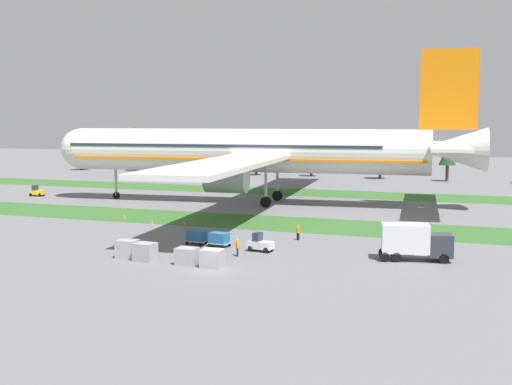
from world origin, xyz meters
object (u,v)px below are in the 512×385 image
Objects in this scene: ground_crew_marshaller at (237,247)px; taxiway_marker_0 at (297,228)px; taxiway_marker_2 at (124,216)px; cargo_dolly_lead at (219,238)px; airliner at (258,151)px; taxiway_marker_1 at (185,222)px; taxiway_marker_3 at (152,223)px; uld_container_1 at (145,252)px; uld_container_2 at (212,258)px; baggage_tug at (260,244)px; cargo_dolly_second at (197,236)px; pushback_tractor at (37,192)px; ground_crew_loader at (298,232)px; uld_container_3 at (187,256)px; uld_container_0 at (127,249)px; catering_truck at (415,241)px.

ground_crew_marshaller reaches higher than taxiway_marker_0.
cargo_dolly_lead is at bearing -35.21° from taxiway_marker_2.
airliner is 140.80× the size of taxiway_marker_2.
taxiway_marker_1 is (-2.09, -23.26, -8.47)m from airliner.
taxiway_marker_2 is at bearing 150.78° from taxiway_marker_3.
uld_container_1 is 1.00× the size of uld_container_2.
baggage_tug is 5.85× the size of taxiway_marker_1.
cargo_dolly_second is at bearing -176.75° from airliner.
cargo_dolly_second is 14.15m from taxiway_marker_1.
pushback_tractor is 63.74m from ground_crew_marshaller.
pushback_tractor reaches higher than ground_crew_loader.
uld_container_3 is (3.33, -9.43, -0.11)m from cargo_dolly_second.
uld_container_2 is at bearing -44.99° from taxiway_marker_2.
baggage_tug is at bearing -41.23° from taxiway_marker_1.
taxiway_marker_3 is at bearing 161.20° from airliner.
cargo_dolly_second is 1.20× the size of uld_container_1.
uld_container_0 is at bearing -58.23° from taxiway_marker_2.
cargo_dolly_second is (-2.86, 0.46, 0.00)m from cargo_dolly_lead.
taxiway_marker_0 is at bearing 6.28° from taxiway_marker_3.
uld_container_3 is (-2.71, 0.22, -0.05)m from uld_container_2.
pushback_tractor is at bearing 140.43° from uld_container_3.
airliner reaches higher than taxiway_marker_0.
pushback_tractor reaches higher than ground_crew_marshaller.
taxiway_marker_0 is 0.84× the size of taxiway_marker_2.
pushback_tractor is (-46.27, 31.56, -0.10)m from cargo_dolly_second.
catering_truck is at bearing 99.32° from cargo_dolly_lead.
uld_container_1 is (45.01, -40.82, 0.07)m from pushback_tractor.
uld_container_1 is at bearing 42.55° from pushback_tractor.
airliner reaches higher than uld_container_0.
uld_container_1 reaches higher than taxiway_marker_1.
taxiway_marker_1 is (-17.21, 5.92, -0.71)m from ground_crew_loader.
baggage_tug is 1.15× the size of cargo_dolly_lead.
airliner is 26.03m from taxiway_marker_2.
uld_container_0 reaches higher than ground_crew_marshaller.
ground_crew_marshaller is (52.72, -35.82, 0.13)m from pushback_tractor.
ground_crew_loader is 18.99m from uld_container_1.
cargo_dolly_second is 23.52m from catering_truck.
uld_container_1 is at bearing -16.03° from cargo_dolly_lead.
uld_container_0 is at bearing -118.53° from taxiway_marker_0.
ground_crew_loader is (56.11, -25.42, 0.13)m from pushback_tractor.
airliner is 43.67× the size of uld_container_1.
catering_truck is at bearing 87.38° from ground_crew_marshaller.
catering_truck reaches higher than ground_crew_marshaller.
cargo_dolly_lead and cargo_dolly_second have the same top height.
cargo_dolly_second is at bearing 67.37° from uld_container_0.
cargo_dolly_second reaches higher than taxiway_marker_3.
uld_container_2 is at bearing 46.53° from pushback_tractor.
cargo_dolly_second is at bearing 50.46° from pushback_tractor.
taxiway_marker_3 is at bearing 53.66° from pushback_tractor.
pushback_tractor is 5.18× the size of taxiway_marker_0.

